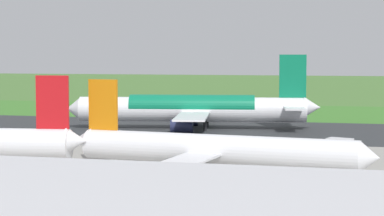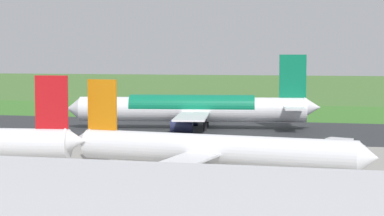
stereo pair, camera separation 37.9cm
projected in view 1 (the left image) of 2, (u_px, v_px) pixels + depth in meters
ground_plane at (247, 131)px, 147.16m from camera, size 800.00×800.00×0.00m
runway_asphalt at (247, 130)px, 147.16m from camera, size 600.00×41.68×0.06m
apron_concrete at (172, 175)px, 92.21m from camera, size 440.00×110.00×0.05m
grass_verge_foreground at (271, 116)px, 182.04m from camera, size 600.00×80.00×0.04m
airliner_main at (194, 109)px, 149.69m from camera, size 53.95×44.38×15.88m
airliner_parked_mid at (213, 149)px, 92.92m from camera, size 42.25×34.65×12.33m
service_truck_baggage at (344, 146)px, 110.71m from camera, size 6.22×4.25×2.65m
service_truck_fuel at (108, 138)px, 122.24m from camera, size 5.50×5.86×2.65m
service_car_ops at (233, 147)px, 114.32m from camera, size 2.79×4.52×1.62m
no_stopping_sign at (186, 109)px, 183.90m from camera, size 0.60×0.10×2.66m
traffic_cone_orange at (174, 112)px, 192.38m from camera, size 0.40×0.40×0.55m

